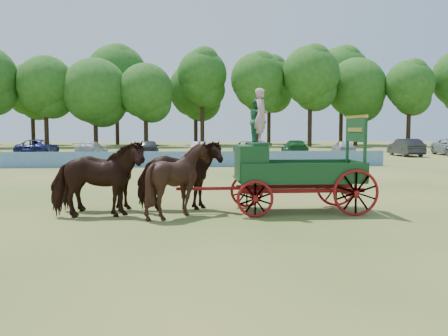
% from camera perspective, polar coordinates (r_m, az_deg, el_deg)
% --- Properties ---
extents(ground, '(160.00, 160.00, 0.00)m').
position_cam_1_polar(ground, '(15.88, 2.01, -4.85)').
color(ground, '#A18948').
rests_on(ground, ground).
extents(horse_lead_left, '(2.73, 1.44, 2.22)m').
position_cam_1_polar(horse_lead_left, '(14.92, -14.41, -1.30)').
color(horse_lead_left, black).
rests_on(horse_lead_left, ground).
extents(horse_lead_right, '(2.74, 1.46, 2.22)m').
position_cam_1_polar(horse_lead_right, '(16.00, -13.74, -0.90)').
color(horse_lead_right, black).
rests_on(horse_lead_right, ground).
extents(horse_wheel_left, '(2.11, 1.90, 2.22)m').
position_cam_1_polar(horse_wheel_left, '(14.70, -5.15, -1.25)').
color(horse_wheel_left, black).
rests_on(horse_wheel_left, ground).
extents(horse_wheel_right, '(2.74, 1.46, 2.22)m').
position_cam_1_polar(horse_wheel_right, '(15.80, -5.12, -0.85)').
color(horse_wheel_right, black).
rests_on(horse_wheel_right, ground).
extents(farm_dray, '(6.00, 2.00, 3.78)m').
position_cam_1_polar(farm_dray, '(15.48, 5.95, 0.77)').
color(farm_dray, maroon).
rests_on(farm_dray, ground).
extents(sponsor_banner, '(26.00, 0.08, 1.05)m').
position_cam_1_polar(sponsor_banner, '(33.63, -3.23, 1.02)').
color(sponsor_banner, '#1C5798').
rests_on(sponsor_banner, ground).
extents(parked_cars, '(57.05, 7.02, 1.64)m').
position_cam_1_polar(parked_cars, '(46.06, 0.21, 2.28)').
color(parked_cars, silver).
rests_on(parked_cars, ground).
extents(treeline, '(91.69, 24.35, 15.85)m').
position_cam_1_polar(treeline, '(75.08, -7.80, 9.66)').
color(treeline, '#382314').
rests_on(treeline, ground).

